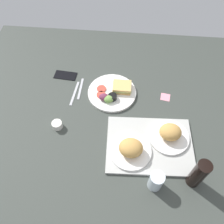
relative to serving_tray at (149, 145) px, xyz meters
The scene contains 12 objects.
ground_plane 28.06cm from the serving_tray, 46.00° to the right, with size 190.00×150.00×3.00cm, color #383D38.
serving_tray is the anchor object (origin of this frame).
bread_plate_near 11.99cm from the serving_tray, 152.76° to the right, with size 21.44×21.44×9.18cm.
bread_plate_far 12.19cm from the serving_tray, 28.49° to the left, with size 21.63×21.63×9.60cm.
plate_with_salad 40.17cm from the serving_tray, 56.27° to the right, with size 29.63×29.63×5.40cm.
drinking_glass 21.39cm from the serving_tray, 96.20° to the left, with size 6.75×6.75×11.42cm, color silver.
soda_bottle 28.38cm from the serving_tray, 140.05° to the left, with size 6.40×6.40×19.84cm, color black.
espresso_cup 51.43cm from the serving_tray, ahead, with size 5.60×5.60×4.00cm, color silver.
fork 55.92cm from the serving_tray, 39.81° to the right, with size 17.00×1.40×0.50cm, color #B7B7BC.
knife 55.89cm from the serving_tray, 34.69° to the right, with size 19.00×1.40×0.50cm, color #B7B7BC.
cell_phone 71.47cm from the serving_tray, 40.14° to the right, with size 14.40×7.20×0.80cm, color black.
sticky_note 35.27cm from the serving_tray, 106.14° to the right, with size 5.60×5.60×0.12cm, color pink.
Camera 1 is at (-4.75, 77.38, 111.43)cm, focal length 37.32 mm.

